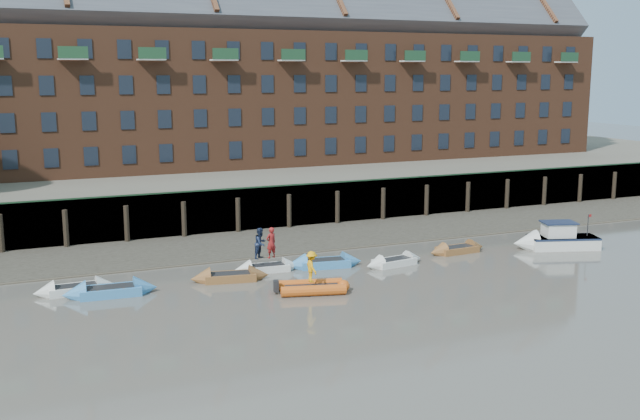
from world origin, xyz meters
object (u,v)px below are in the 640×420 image
rowboat_4 (325,263)px  rib_tender (315,287)px  person_rower_b (261,243)px  person_rib_crew (312,267)px  rowboat_0 (76,289)px  rowboat_1 (110,291)px  rowboat_5 (394,262)px  motor_launch (550,240)px  person_rower_a (271,243)px  rowboat_3 (267,268)px  rowboat_6 (457,250)px  rowboat_2 (230,277)px

rowboat_4 → rib_tender: bearing=-110.1°
person_rower_b → person_rib_crew: person_rower_b is taller
rowboat_0 → rowboat_1: bearing=-37.9°
rib_tender → person_rower_b: bearing=118.1°
rowboat_0 → rowboat_4: size_ratio=0.90×
rowboat_5 → person_rib_crew: bearing=-162.4°
rowboat_4 → motor_launch: size_ratio=0.81×
rowboat_1 → person_rower_a: 9.72m
person_rower_b → rowboat_3: bearing=-57.1°
rowboat_0 → rib_tender: (11.80, -4.93, 0.06)m
person_rower_b → rowboat_5: bearing=-52.4°
rowboat_3 → rowboat_6: size_ratio=0.95×
rowboat_1 → rowboat_3: rowboat_1 is taller
person_rib_crew → motor_launch: bearing=-78.5°
rowboat_1 → rowboat_3: size_ratio=1.21×
rowboat_1 → rowboat_2: size_ratio=1.08×
rowboat_0 → motor_launch: motor_launch is taller
rowboat_3 → person_rower_b: size_ratio=2.21×
rowboat_5 → person_rib_crew: 7.77m
rowboat_3 → rowboat_5: size_ratio=0.97×
rowboat_0 → rowboat_2: bearing=-8.0°
person_rib_crew → rowboat_0: bearing=68.9°
rowboat_6 → person_rib_crew: (-12.22, -4.55, 1.23)m
motor_launch → person_rower_b: size_ratio=3.20×
rowboat_2 → rib_tender: (3.54, -3.97, 0.06)m
rowboat_4 → rowboat_5: 4.29m
rowboat_6 → motor_launch: (6.30, -1.48, 0.38)m
rowboat_4 → person_rower_a: bearing=-178.6°
rowboat_0 → motor_launch: size_ratio=0.73×
rowboat_3 → rowboat_6: bearing=1.8°
rowboat_6 → rowboat_4: bearing=175.3°
rowboat_3 → person_rib_crew: 5.34m
rowboat_2 → rib_tender: size_ratio=1.18×
rib_tender → person_rib_crew: person_rib_crew is taller
rowboat_6 → person_rib_crew: bearing=-163.4°
rowboat_4 → rib_tender: size_ratio=1.23×
rowboat_1 → rowboat_0: bearing=147.2°
rowboat_4 → person_rower_b: bearing=-178.9°
rowboat_3 → rowboat_6: 12.96m
rowboat_0 → motor_launch: (30.12, -1.92, 0.37)m
person_rib_crew → rowboat_2: bearing=41.8°
rowboat_5 → rowboat_6: rowboat_6 is taller
rowboat_1 → person_rower_a: bearing=11.9°
motor_launch → rowboat_6: bearing=4.9°
rib_tender → person_rower_b: size_ratio=2.10×
rowboat_0 → rowboat_1: 2.04m
motor_launch → person_rower_b: (-19.58, 2.18, 1.12)m
rowboat_1 → person_rower_b: (8.90, 1.47, 1.46)m
rowboat_0 → rowboat_2: rowboat_2 is taller
rowboat_3 → motor_launch: 19.37m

